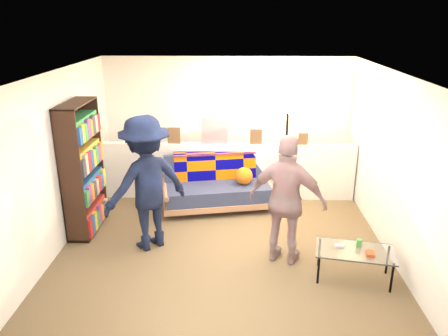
{
  "coord_description": "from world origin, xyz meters",
  "views": [
    {
      "loc": [
        0.18,
        -5.39,
        3.09
      ],
      "look_at": [
        0.0,
        0.4,
        1.05
      ],
      "focal_mm": 35.0,
      "sensor_mm": 36.0,
      "label": 1
    }
  ],
  "objects_px": {
    "floor_lamp": "(287,137)",
    "person_right": "(287,201)",
    "futon_sofa": "(218,186)",
    "person_left": "(146,184)",
    "bookshelf": "(83,172)",
    "coffee_table": "(356,252)"
  },
  "relations": [
    {
      "from": "person_left",
      "to": "futon_sofa",
      "type": "bearing_deg",
      "value": -162.64
    },
    {
      "from": "floor_lamp",
      "to": "person_left",
      "type": "xyz_separation_m",
      "value": [
        -2.05,
        -1.47,
        -0.26
      ]
    },
    {
      "from": "floor_lamp",
      "to": "coffee_table",
      "type": "bearing_deg",
      "value": -74.13
    },
    {
      "from": "coffee_table",
      "to": "person_left",
      "type": "relative_size",
      "value": 0.54
    },
    {
      "from": "coffee_table",
      "to": "person_left",
      "type": "xyz_separation_m",
      "value": [
        -2.68,
        0.75,
        0.57
      ]
    },
    {
      "from": "futon_sofa",
      "to": "coffee_table",
      "type": "height_order",
      "value": "futon_sofa"
    },
    {
      "from": "futon_sofa",
      "to": "coffee_table",
      "type": "distance_m",
      "value": 2.74
    },
    {
      "from": "coffee_table",
      "to": "person_left",
      "type": "height_order",
      "value": "person_left"
    },
    {
      "from": "person_right",
      "to": "bookshelf",
      "type": "bearing_deg",
      "value": 4.7
    },
    {
      "from": "futon_sofa",
      "to": "person_right",
      "type": "distance_m",
      "value": 2.01
    },
    {
      "from": "bookshelf",
      "to": "floor_lamp",
      "type": "height_order",
      "value": "bookshelf"
    },
    {
      "from": "coffee_table",
      "to": "person_right",
      "type": "height_order",
      "value": "person_right"
    },
    {
      "from": "person_left",
      "to": "coffee_table",
      "type": "bearing_deg",
      "value": 125.84
    },
    {
      "from": "futon_sofa",
      "to": "person_left",
      "type": "bearing_deg",
      "value": -124.08
    },
    {
      "from": "futon_sofa",
      "to": "person_left",
      "type": "xyz_separation_m",
      "value": [
        -0.91,
        -1.35,
        0.57
      ]
    },
    {
      "from": "floor_lamp",
      "to": "bookshelf",
      "type": "bearing_deg",
      "value": -162.37
    },
    {
      "from": "floor_lamp",
      "to": "person_left",
      "type": "height_order",
      "value": "person_left"
    },
    {
      "from": "bookshelf",
      "to": "floor_lamp",
      "type": "distance_m",
      "value": 3.25
    },
    {
      "from": "floor_lamp",
      "to": "person_right",
      "type": "height_order",
      "value": "person_right"
    },
    {
      "from": "coffee_table",
      "to": "person_left",
      "type": "bearing_deg",
      "value": 164.4
    },
    {
      "from": "bookshelf",
      "to": "person_left",
      "type": "bearing_deg",
      "value": -25.37
    },
    {
      "from": "floor_lamp",
      "to": "person_right",
      "type": "relative_size",
      "value": 0.98
    }
  ]
}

